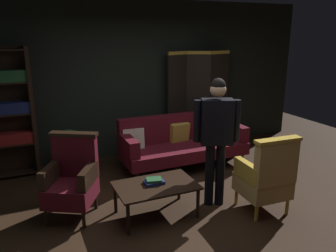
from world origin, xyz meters
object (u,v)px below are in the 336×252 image
Objects in this scene: velvet_couch at (182,141)px; book_navy_cloth at (154,182)px; armchair_wing_left at (72,179)px; standing_figure at (216,131)px; potted_plant at (70,150)px; coffee_table at (156,188)px; armchair_gilt_accent at (266,176)px; folding_screen at (198,100)px; book_green_cloth at (154,180)px; bookshelf at (3,112)px.

velvet_couch is 1.64m from book_navy_cloth.
standing_figure is (1.77, -0.49, 0.54)m from armchair_wing_left.
velvet_couch is 1.50m from standing_figure.
potted_plant is at bearing 116.77° from book_navy_cloth.
coffee_table is (-1.01, -1.33, -0.08)m from velvet_couch.
potted_plant is (-0.80, 1.61, 0.08)m from coffee_table.
armchair_gilt_accent is 1.31× the size of potted_plant.
velvet_couch is 2.15m from armchair_wing_left.
folding_screen reaches higher than coffee_table.
armchair_wing_left is at bearing 164.59° from standing_figure.
coffee_table is at bearing -74.64° from book_navy_cloth.
folding_screen is 2.69m from book_green_cloth.
standing_figure is 8.98× the size of book_green_cloth.
armchair_wing_left is 4.28× the size of book_navy_cloth.
velvet_couch is 2.12× the size of coffee_table.
coffee_table is at bearing -127.35° from velvet_couch.
book_green_cloth is (-0.01, 0.04, 0.10)m from coffee_table.
book_navy_cloth is (-1.71, -2.01, -0.55)m from folding_screen.
armchair_gilt_accent is at bearing -21.53° from book_green_cloth.
armchair_wing_left is at bearing -97.02° from potted_plant.
standing_figure is at bearing -112.94° from folding_screen.
book_green_cloth is at bearing 158.47° from armchair_gilt_accent.
folding_screen is 1.90× the size of coffee_table.
bookshelf is 1.17m from potted_plant.
velvet_couch is at bearing 82.04° from standing_figure.
folding_screen is 3.39m from bookshelf.
velvet_couch is at bearing -15.37° from bookshelf.
folding_screen is 2.73m from coffee_table.
armchair_gilt_accent is 4.28× the size of book_navy_cloth.
armchair_wing_left is (-2.65, -1.60, -0.50)m from folding_screen.
armchair_gilt_accent is 1.42m from book_navy_cloth.
armchair_wing_left is 1.17m from potted_plant.
standing_figure is at bearing -5.63° from book_navy_cloth.
book_green_cloth is (0.93, -0.40, -0.02)m from armchair_wing_left.
coffee_table is 0.59× the size of standing_figure.
book_green_cloth is at bearing 105.36° from coffee_table.
book_navy_cloth is (-1.02, -1.29, -0.01)m from velvet_couch.
standing_figure is (-0.49, 0.44, 0.54)m from armchair_gilt_accent.
bookshelf is 2.70m from book_green_cloth.
armchair_wing_left is at bearing -65.43° from bookshelf.
armchair_wing_left is 1.02m from book_green_cloth.
folding_screen is 7.81× the size of book_navy_cloth.
folding_screen is 3.14m from armchair_wing_left.
bookshelf is 10.82× the size of book_green_cloth.
bookshelf is 1.97× the size of armchair_gilt_accent.
book_green_cloth is (-1.02, -1.29, 0.02)m from velvet_couch.
book_navy_cloth is (-1.32, 0.52, -0.05)m from armchair_gilt_accent.
bookshelf is at bearing 129.23° from coffee_table.
velvet_couch is at bearing 99.25° from armchair_gilt_accent.
armchair_gilt_accent reaches higher than book_green_cloth.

